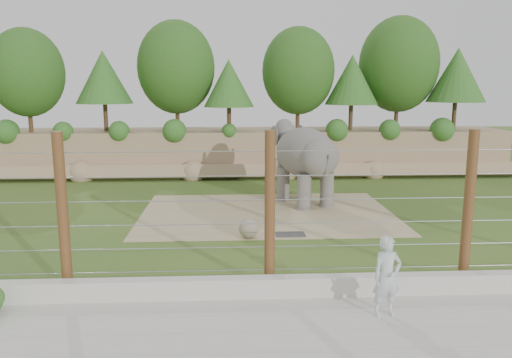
{
  "coord_description": "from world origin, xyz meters",
  "views": [
    {
      "loc": [
        -0.96,
        -16.35,
        5.05
      ],
      "look_at": [
        0.0,
        2.0,
        1.6
      ],
      "focal_mm": 35.0,
      "sensor_mm": 36.0,
      "label": 1
    }
  ],
  "objects_px": {
    "stone_ball": "(248,228)",
    "zookeeper": "(387,277)",
    "barrier_fence": "(270,212)",
    "elephant": "(305,164)"
  },
  "relations": [
    {
      "from": "zookeeper",
      "to": "stone_ball",
      "type": "bearing_deg",
      "value": 104.24
    },
    {
      "from": "zookeeper",
      "to": "elephant",
      "type": "bearing_deg",
      "value": 79.73
    },
    {
      "from": "zookeeper",
      "to": "barrier_fence",
      "type": "bearing_deg",
      "value": 134.26
    },
    {
      "from": "elephant",
      "to": "stone_ball",
      "type": "height_order",
      "value": "elephant"
    },
    {
      "from": "stone_ball",
      "to": "barrier_fence",
      "type": "distance_m",
      "value": 4.53
    },
    {
      "from": "barrier_fence",
      "to": "zookeeper",
      "type": "height_order",
      "value": "barrier_fence"
    },
    {
      "from": "stone_ball",
      "to": "zookeeper",
      "type": "distance_m",
      "value": 6.54
    },
    {
      "from": "stone_ball",
      "to": "zookeeper",
      "type": "xyz_separation_m",
      "value": [
        2.82,
        -5.87,
        0.57
      ]
    },
    {
      "from": "stone_ball",
      "to": "barrier_fence",
      "type": "height_order",
      "value": "barrier_fence"
    },
    {
      "from": "barrier_fence",
      "to": "zookeeper",
      "type": "xyz_separation_m",
      "value": [
        2.45,
        -1.67,
        -1.08
      ]
    }
  ]
}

